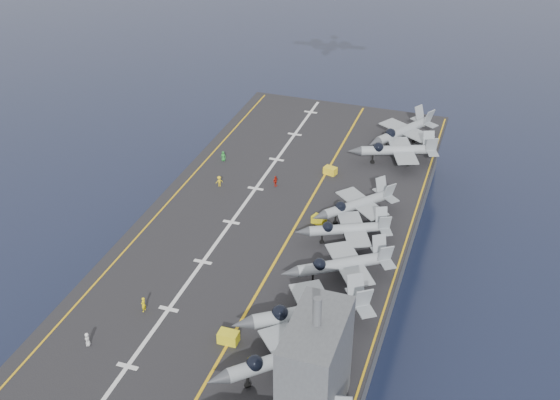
% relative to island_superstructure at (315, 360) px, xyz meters
% --- Properties ---
extents(ground, '(500.00, 500.00, 0.00)m').
position_rel_island_superstructure_xyz_m(ground, '(-15.00, 30.00, -17.90)').
color(ground, '#142135').
rests_on(ground, ground).
extents(hull, '(36.00, 90.00, 10.00)m').
position_rel_island_superstructure_xyz_m(hull, '(-15.00, 30.00, -12.90)').
color(hull, '#56595E').
rests_on(hull, ground).
extents(flight_deck, '(38.00, 92.00, 0.40)m').
position_rel_island_superstructure_xyz_m(flight_deck, '(-15.00, 30.00, -7.70)').
color(flight_deck, black).
rests_on(flight_deck, hull).
extents(foul_line, '(0.35, 90.00, 0.02)m').
position_rel_island_superstructure_xyz_m(foul_line, '(-12.00, 30.00, -7.48)').
color(foul_line, gold).
rests_on(foul_line, flight_deck).
extents(landing_centerline, '(0.50, 90.00, 0.02)m').
position_rel_island_superstructure_xyz_m(landing_centerline, '(-21.00, 30.00, -7.48)').
color(landing_centerline, silver).
rests_on(landing_centerline, flight_deck).
extents(deck_edge_port, '(0.25, 90.00, 0.02)m').
position_rel_island_superstructure_xyz_m(deck_edge_port, '(-32.00, 30.00, -7.48)').
color(deck_edge_port, gold).
rests_on(deck_edge_port, flight_deck).
extents(deck_edge_stbd, '(0.25, 90.00, 0.02)m').
position_rel_island_superstructure_xyz_m(deck_edge_stbd, '(3.50, 30.00, -7.48)').
color(deck_edge_stbd, gold).
rests_on(deck_edge_stbd, flight_deck).
extents(island_superstructure, '(5.00, 10.00, 15.00)m').
position_rel_island_superstructure_xyz_m(island_superstructure, '(0.00, 0.00, 0.00)').
color(island_superstructure, '#56595E').
rests_on(island_superstructure, flight_deck).
extents(fighter_jet_1, '(18.13, 17.88, 5.31)m').
position_rel_island_superstructure_xyz_m(fighter_jet_1, '(-4.47, 4.27, -4.85)').
color(fighter_jet_1, '#8E959C').
rests_on(fighter_jet_1, flight_deck).
extents(fighter_jet_2, '(19.46, 18.04, 5.62)m').
position_rel_island_superstructure_xyz_m(fighter_jet_2, '(-3.97, 12.07, -4.69)').
color(fighter_jet_2, '#8C969C').
rests_on(fighter_jet_2, flight_deck).
extents(fighter_jet_3, '(17.16, 15.84, 4.96)m').
position_rel_island_superstructure_xyz_m(fighter_jet_3, '(-2.71, 22.38, -5.02)').
color(fighter_jet_3, '#A0A8B2').
rests_on(fighter_jet_3, flight_deck).
extents(fighter_jet_4, '(15.41, 13.33, 4.50)m').
position_rel_island_superstructure_xyz_m(fighter_jet_4, '(-4.05, 30.63, -5.25)').
color(fighter_jet_4, '#8C959B').
rests_on(fighter_jet_4, flight_deck).
extents(fighter_jet_5, '(15.56, 15.97, 4.65)m').
position_rel_island_superstructure_xyz_m(fighter_jet_5, '(-4.33, 37.11, -5.17)').
color(fighter_jet_5, '#A3AAB3').
rests_on(fighter_jet_5, flight_deck).
extents(fighter_jet_7, '(16.97, 14.26, 5.01)m').
position_rel_island_superstructure_xyz_m(fighter_jet_7, '(-1.92, 55.30, -4.99)').
color(fighter_jet_7, '#99A3AB').
rests_on(fighter_jet_7, flight_deck).
extents(fighter_jet_8, '(16.04, 17.67, 5.11)m').
position_rel_island_superstructure_xyz_m(fighter_jet_8, '(-2.32, 62.56, -4.95)').
color(fighter_jet_8, gray).
rests_on(fighter_jet_8, flight_deck).
extents(tow_cart_a, '(2.29, 1.51, 1.36)m').
position_rel_island_superstructure_xyz_m(tow_cart_a, '(-12.07, 7.09, -6.82)').
color(tow_cart_a, yellow).
rests_on(tow_cart_a, flight_deck).
extents(tow_cart_b, '(2.24, 1.83, 1.16)m').
position_rel_island_superstructure_xyz_m(tow_cart_b, '(-9.07, 33.75, -6.92)').
color(tow_cart_b, gold).
rests_on(tow_cart_b, flight_deck).
extents(tow_cart_c, '(2.25, 1.76, 1.19)m').
position_rel_island_superstructure_xyz_m(tow_cart_c, '(-11.31, 48.20, -6.91)').
color(tow_cart_c, yellow).
rests_on(tow_cart_c, flight_deck).
extents(crew_0, '(1.06, 1.22, 1.71)m').
position_rel_island_superstructure_xyz_m(crew_0, '(-26.81, 1.57, -6.64)').
color(crew_0, silver).
rests_on(crew_0, flight_deck).
extents(crew_1, '(0.86, 1.24, 2.00)m').
position_rel_island_superstructure_xyz_m(crew_1, '(-23.63, 8.79, -6.50)').
color(crew_1, yellow).
rests_on(crew_1, flight_deck).
extents(crew_3, '(1.25, 1.20, 1.74)m').
position_rel_island_superstructure_xyz_m(crew_3, '(-26.59, 38.94, -6.63)').
color(crew_3, yellow).
rests_on(crew_3, flight_deck).
extents(crew_4, '(1.06, 1.25, 1.78)m').
position_rel_island_superstructure_xyz_m(crew_4, '(-18.35, 41.73, -6.61)').
color(crew_4, '#B51A0B').
rests_on(crew_4, flight_deck).
extents(crew_5, '(1.07, 0.76, 1.69)m').
position_rel_island_superstructure_xyz_m(crew_5, '(-29.23, 46.88, -6.65)').
color(crew_5, '#268C33').
rests_on(crew_5, flight_deck).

